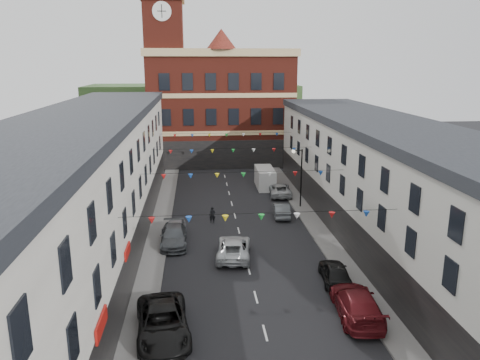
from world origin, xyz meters
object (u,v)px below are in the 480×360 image
object	(u,v)px
car_left_e	(174,230)
car_right_f	(280,190)
white_van	(265,178)
car_right_d	(335,272)
car_left_c	(163,322)
pedestrian	(212,215)
street_lamp	(299,170)
car_right_e	(281,210)
car_right_c	(357,303)
car_left_d	(174,236)
moving_car	(234,248)

from	to	relation	value
car_left_e	car_right_f	world-z (taller)	car_left_e
white_van	car_right_d	bearing A→B (deg)	-86.49
car_left_c	pedestrian	world-z (taller)	car_left_c
street_lamp	car_right_e	xyz separation A→B (m)	(-2.17, -2.56, -3.24)
white_van	pedestrian	bearing A→B (deg)	-117.78
car_right_c	white_van	xyz separation A→B (m)	(-1.12, 28.97, 0.30)
car_left_c	car_left_d	bearing A→B (deg)	83.54
car_left_e	car_right_c	world-z (taller)	car_right_c
car_left_c	car_right_c	distance (m)	11.05
car_right_c	car_right_f	distance (m)	25.29
car_right_e	pedestrian	bearing A→B (deg)	15.43
car_left_d	street_lamp	bearing A→B (deg)	34.56
car_left_d	car_left_e	bearing A→B (deg)	88.61
car_left_c	white_van	distance (m)	31.58
street_lamp	moving_car	xyz separation A→B (m)	(-7.43, -11.63, -3.17)
car_left_e	car_right_e	size ratio (longest dim) A/B	1.04
car_right_d	car_left_c	bearing A→B (deg)	31.05
car_left_d	car_right_f	distance (m)	17.23
street_lamp	car_right_f	size ratio (longest dim) A/B	1.22
car_right_d	car_right_f	bearing A→B (deg)	-84.71
car_left_c	car_right_f	distance (m)	28.52
car_left_c	car_right_d	bearing A→B (deg)	19.29
car_left_e	pedestrian	xyz separation A→B (m)	(3.29, 3.42, 0.04)
car_right_e	white_van	bearing A→B (deg)	-85.54
car_right_c	car_right_d	world-z (taller)	car_right_c
car_right_c	car_right_e	xyz separation A→B (m)	(-1.12, 18.20, -0.16)
car_left_e	pedestrian	distance (m)	4.74
car_right_d	moving_car	size ratio (longest dim) A/B	0.81
car_right_f	pedestrian	world-z (taller)	pedestrian
car_left_c	pedestrian	bearing A→B (deg)	73.16
car_left_e	car_right_c	bearing A→B (deg)	-45.26
street_lamp	pedestrian	distance (m)	10.07
car_left_c	car_right_e	world-z (taller)	car_left_c
white_van	car_right_e	bearing A→B (deg)	-89.07
car_left_c	white_van	world-z (taller)	white_van
car_left_c	car_right_f	size ratio (longest dim) A/B	1.20
car_left_e	car_right_f	xyz separation A→B (m)	(11.00, 11.78, -0.03)
white_van	pedestrian	xyz separation A→B (m)	(-6.59, -12.05, -0.37)
car_left_d	car_right_e	world-z (taller)	car_left_d
car_right_f	car_right_e	bearing A→B (deg)	85.24
street_lamp	moving_car	bearing A→B (deg)	-122.57
street_lamp	car_right_e	bearing A→B (deg)	-130.26
car_left_d	car_right_c	bearing A→B (deg)	-48.93
car_right_e	moving_car	size ratio (longest dim) A/B	0.77
car_left_e	car_right_e	bearing A→B (deg)	31.00
car_left_c	car_left_e	size ratio (longest dim) A/B	1.40
street_lamp	white_van	bearing A→B (deg)	104.84
car_right_d	car_right_f	xyz separation A→B (m)	(0.00, 21.01, -0.05)
car_left_d	white_van	size ratio (longest dim) A/B	1.00
street_lamp	car_right_c	size ratio (longest dim) A/B	1.05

